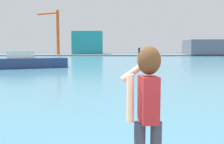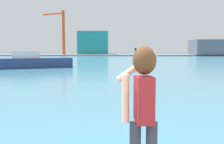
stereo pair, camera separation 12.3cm
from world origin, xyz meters
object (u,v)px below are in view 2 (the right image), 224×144
at_px(warehouse_right, 215,47).
at_px(port_crane, 61,28).
at_px(warehouse_left, 93,43).
at_px(person_photographer, 143,102).
at_px(boat_moored, 34,62).

relative_size(warehouse_right, port_crane, 1.03).
bearing_deg(warehouse_right, warehouse_left, 171.80).
height_order(warehouse_left, warehouse_right, warehouse_left).
height_order(person_photographer, boat_moored, person_photographer).
xyz_separation_m(warehouse_left, port_crane, (-10.70, -5.67, 4.98)).
xyz_separation_m(boat_moored, warehouse_right, (44.32, 57.66, 2.17)).
height_order(boat_moored, warehouse_right, warehouse_right).
height_order(person_photographer, port_crane, port_crane).
distance_m(person_photographer, port_crane, 88.84).
height_order(warehouse_right, port_crane, port_crane).
bearing_deg(boat_moored, warehouse_right, 28.56).
bearing_deg(warehouse_left, port_crane, -152.06).
xyz_separation_m(boat_moored, port_crane, (-9.08, 58.15, 8.77)).
bearing_deg(boat_moored, person_photographer, -93.37).
xyz_separation_m(person_photographer, boat_moored, (-10.54, 28.15, -0.93)).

